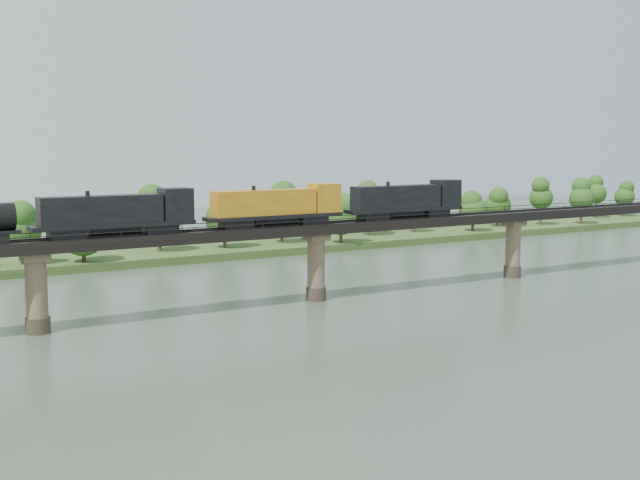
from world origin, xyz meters
TOP-DOWN VIEW (x-y plane):
  - ground at (0.00, 0.00)m, footprint 400.00×400.00m
  - far_bank at (0.00, 85.00)m, footprint 300.00×24.00m
  - bridge at (0.00, 30.00)m, footprint 236.00×30.00m
  - bridge_superstructure at (0.00, 30.00)m, footprint 220.00×4.90m
  - far_treeline at (-8.21, 80.52)m, footprint 289.06×17.54m
  - freight_train at (-14.41, 30.00)m, footprint 84.98×3.31m

SIDE VIEW (x-z plane):
  - ground at x=0.00m, z-range 0.00..0.00m
  - far_bank at x=0.00m, z-range 0.00..1.60m
  - bridge at x=0.00m, z-range -0.29..11.21m
  - far_treeline at x=-8.21m, z-range 2.03..15.63m
  - bridge_superstructure at x=0.00m, z-range 11.42..12.17m
  - freight_train at x=-14.41m, z-range 11.37..17.22m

